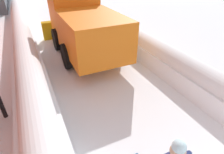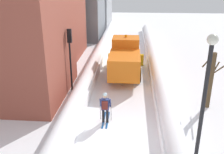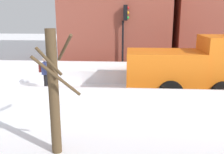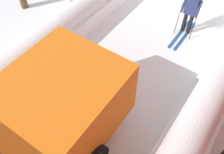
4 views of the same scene
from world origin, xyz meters
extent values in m
plane|color=white|center=(0.00, 10.00, 0.00)|extent=(80.00, 80.00, 0.00)
cube|color=white|center=(-2.61, 10.00, 0.37)|extent=(1.10, 36.00, 0.73)
cylinder|color=white|center=(-2.61, 10.00, 0.73)|extent=(0.90, 34.20, 0.90)
cube|color=white|center=(2.61, 10.00, 0.34)|extent=(1.10, 36.00, 0.68)
cylinder|color=white|center=(2.61, 10.00, 0.68)|extent=(0.90, 34.20, 0.90)
cube|color=orange|center=(0.07, 7.37, 1.40)|extent=(2.30, 3.40, 1.60)
cube|color=orange|center=(0.07, 10.07, 1.75)|extent=(2.20, 2.00, 2.30)
cube|color=gold|center=(0.07, 11.42, 0.55)|extent=(3.20, 0.46, 1.13)
cylinder|color=black|center=(-1.08, 9.77, 0.55)|extent=(0.25, 1.10, 1.10)
cylinder|color=black|center=(1.22, 9.77, 0.55)|extent=(0.25, 1.10, 1.10)
cylinder|color=black|center=(-1.08, 7.57, 0.55)|extent=(0.25, 1.10, 1.10)
cylinder|color=black|center=(1.22, 7.57, 0.55)|extent=(0.25, 1.10, 1.10)
sphere|color=tan|center=(-0.76, 1.43, 1.60)|extent=(0.24, 0.24, 0.24)
sphere|color=silver|center=(-0.76, 1.43, 1.70)|extent=(0.22, 0.22, 0.22)
camera|label=1|loc=(-2.38, 0.27, 3.97)|focal=29.78mm
camera|label=2|loc=(0.58, -10.78, 7.46)|focal=40.97mm
camera|label=3|loc=(11.70, 5.78, 3.82)|focal=40.28mm
camera|label=4|loc=(-2.60, 8.93, 6.14)|focal=39.84mm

